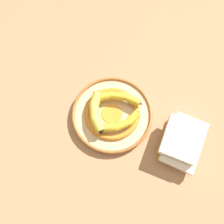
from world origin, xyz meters
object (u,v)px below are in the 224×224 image
(decorative_bowl, at_px, (112,114))
(book_stack, at_px, (182,141))
(banana_b, at_px, (96,111))
(banana_a, at_px, (119,98))
(banana_c, at_px, (121,124))

(decorative_bowl, height_order, book_stack, book_stack)
(decorative_bowl, height_order, banana_b, banana_b)
(decorative_bowl, xyz_separation_m, banana_a, (0.05, 0.04, 0.03))
(banana_a, relative_size, banana_c, 1.04)
(banana_c, bearing_deg, banana_b, 129.26)
(banana_a, relative_size, banana_b, 0.98)
(banana_b, distance_m, banana_c, 0.11)
(banana_a, relative_size, book_stack, 0.75)
(decorative_bowl, height_order, banana_a, banana_a)
(banana_a, height_order, book_stack, book_stack)
(banana_b, bearing_deg, banana_a, 117.14)
(banana_c, height_order, book_stack, book_stack)
(banana_a, bearing_deg, decorative_bowl, 72.12)
(decorative_bowl, xyz_separation_m, book_stack, (0.20, -0.21, 0.02))
(decorative_bowl, bearing_deg, book_stack, -46.83)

